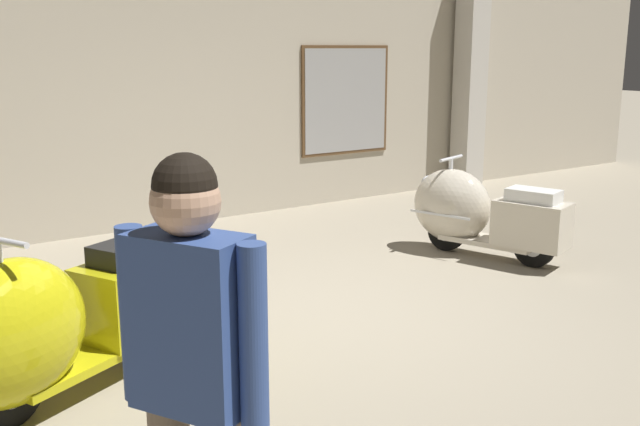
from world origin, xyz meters
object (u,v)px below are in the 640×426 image
Objects in this scene: scooter_1 at (475,212)px; info_stanchion at (232,378)px; scooter_0 at (54,322)px; visitor_0 at (193,367)px.

info_stanchion is (-3.77, -1.99, -0.01)m from scooter_1.
scooter_0 is at bearing 117.64° from info_stanchion.
visitor_0 is (-4.38, -2.93, 0.56)m from scooter_1.
info_stanchion is (0.61, 0.94, -0.58)m from visitor_0.
scooter_0 is at bearing 60.31° from visitor_0.
scooter_1 is at bearing 164.96° from scooter_0.
scooter_1 is 5.30m from visitor_0.
visitor_0 is at bearing 63.28° from scooter_0.
info_stanchion is at bearing 99.87° from scooter_1.
visitor_0 is 1.66× the size of info_stanchion.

